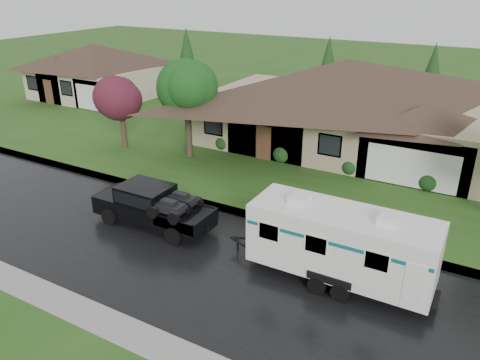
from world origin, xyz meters
The scene contains 11 objects.
ground centered at (0.00, 0.00, 0.00)m, with size 140.00×140.00×0.00m, color #285119.
road centered at (0.00, -2.00, 0.01)m, with size 140.00×8.00×0.01m, color black.
curb centered at (0.00, 2.25, 0.07)m, with size 140.00×0.50×0.15m, color gray.
lawn centered at (0.00, 15.00, 0.07)m, with size 140.00×26.00×0.15m, color #285119.
house_main centered at (2.29, 13.84, 3.59)m, with size 19.44×10.80×6.90m.
house_far centered at (-21.78, 15.85, 2.97)m, with size 10.80×8.64×5.80m.
tree_left_green centered at (-5.51, 7.25, 4.31)m, with size 3.63×3.63×6.00m.
tree_red centered at (-10.18, 6.55, 3.41)m, with size 2.84×2.84×4.71m.
shrub_row centered at (2.00, 9.30, 0.65)m, with size 13.60×1.00×1.00m.
pickup_truck centered at (-2.05, -0.63, 1.01)m, with size 5.68×2.16×1.89m.
travel_trailer centered at (6.75, -0.63, 1.67)m, with size 7.01×2.46×3.14m.
Camera 1 is at (10.70, -15.08, 10.44)m, focal length 35.00 mm.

